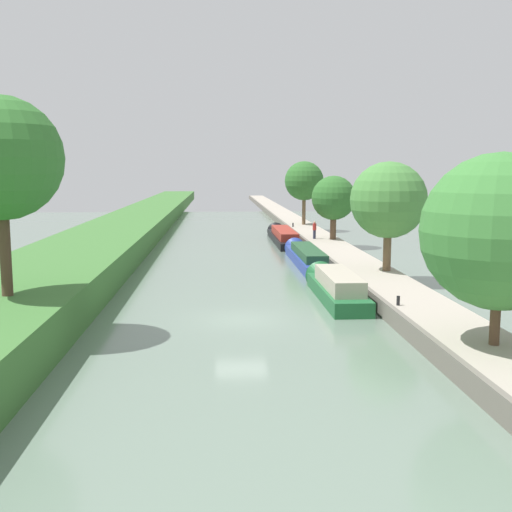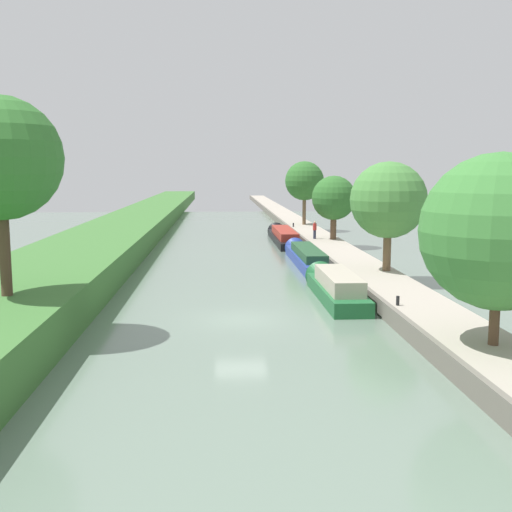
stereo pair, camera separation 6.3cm
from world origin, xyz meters
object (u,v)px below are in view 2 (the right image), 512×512
at_px(mooring_bollard_near, 398,301).
at_px(narrowboat_blue, 306,256).
at_px(narrowboat_green, 335,286).
at_px(mooring_bollard_far, 293,225).
at_px(narrowboat_black, 283,236).
at_px(person_walking, 315,229).

bearing_deg(mooring_bollard_near, narrowboat_blue, 95.13).
distance_m(narrowboat_green, narrowboat_blue, 13.10).
bearing_deg(mooring_bollard_far, narrowboat_black, -104.61).
height_order(narrowboat_green, narrowboat_blue, narrowboat_green).
bearing_deg(narrowboat_blue, mooring_bollard_far, 85.64).
distance_m(narrowboat_black, mooring_bollard_near, 34.13).
bearing_deg(mooring_bollard_near, person_walking, 88.99).
bearing_deg(mooring_bollard_near, narrowboat_green, 107.69).
relative_size(narrowboat_green, person_walking, 6.28).
bearing_deg(person_walking, narrowboat_green, -95.96).
height_order(narrowboat_blue, mooring_bollard_near, narrowboat_blue).
distance_m(narrowboat_blue, mooring_bollard_far, 22.49).
height_order(narrowboat_blue, narrowboat_black, narrowboat_black).
bearing_deg(narrowboat_green, mooring_bollard_far, 86.94).
bearing_deg(narrowboat_green, mooring_bollard_near, -72.31).
distance_m(narrowboat_blue, mooring_bollard_near, 19.14).
distance_m(mooring_bollard_near, mooring_bollard_far, 41.48).
distance_m(narrowboat_black, mooring_bollard_far, 7.67).
bearing_deg(narrowboat_black, narrowboat_blue, -89.16).
bearing_deg(person_walking, narrowboat_blue, -102.56).
relative_size(narrowboat_green, mooring_bollard_near, 23.15).
distance_m(narrowboat_green, mooring_bollard_far, 35.58).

